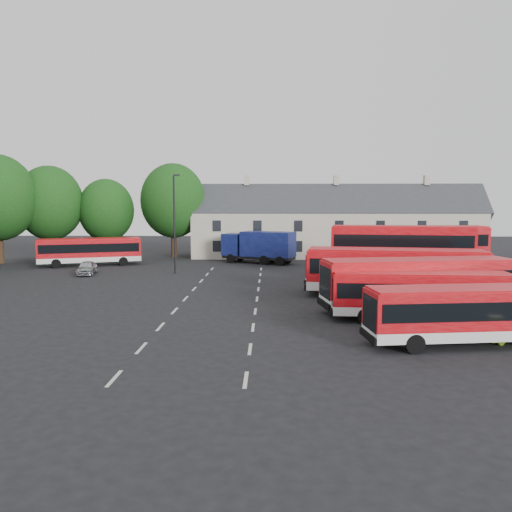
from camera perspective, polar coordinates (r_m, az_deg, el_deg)
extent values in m
plane|color=black|center=(33.35, -8.64, -5.49)|extent=(140.00, 140.00, 0.00)
cube|color=beige|center=(20.20, -15.90, -13.31)|extent=(0.15, 1.80, 0.01)
cube|color=beige|center=(23.86, -12.98, -10.21)|extent=(0.15, 1.80, 0.01)
cube|color=beige|center=(27.61, -10.87, -7.94)|extent=(0.15, 1.80, 0.01)
cube|color=beige|center=(31.42, -9.29, -6.20)|extent=(0.15, 1.80, 0.01)
cube|color=beige|center=(35.28, -8.06, -4.84)|extent=(0.15, 1.80, 0.01)
cube|color=beige|center=(39.17, -7.08, -3.75)|extent=(0.15, 1.80, 0.01)
cube|color=beige|center=(43.07, -6.28, -2.85)|extent=(0.15, 1.80, 0.01)
cube|color=beige|center=(46.99, -5.61, -2.10)|extent=(0.15, 1.80, 0.01)
cube|color=beige|center=(50.93, -5.04, -1.47)|extent=(0.15, 1.80, 0.01)
cube|color=beige|center=(19.33, -1.18, -13.96)|extent=(0.15, 1.80, 0.01)
cube|color=beige|center=(23.13, -0.69, -10.57)|extent=(0.15, 1.80, 0.01)
cube|color=beige|center=(26.99, -0.34, -8.15)|extent=(0.15, 1.80, 0.01)
cube|color=beige|center=(30.88, -0.09, -6.34)|extent=(0.15, 1.80, 0.01)
cube|color=beige|center=(34.79, 0.11, -4.93)|extent=(0.15, 1.80, 0.01)
cube|color=beige|center=(38.73, 0.27, -3.81)|extent=(0.15, 1.80, 0.01)
cube|color=beige|center=(42.67, 0.40, -2.89)|extent=(0.15, 1.80, 0.01)
cube|color=beige|center=(46.63, 0.50, -2.14)|extent=(0.15, 1.80, 0.01)
cube|color=beige|center=(50.59, 0.59, -1.49)|extent=(0.15, 1.80, 0.01)
cylinder|color=black|center=(62.02, -27.21, 1.25)|extent=(0.70, 0.70, 4.38)
cylinder|color=black|center=(63.83, -22.33, 1.42)|extent=(0.70, 0.70, 4.02)
ellipsoid|color=#133A0F|center=(63.66, -22.49, 5.62)|extent=(7.59, 7.59, 8.73)
cylinder|color=black|center=(63.54, -16.63, 1.37)|extent=(0.70, 0.70, 3.50)
ellipsoid|color=#133A0F|center=(63.36, -16.74, 5.03)|extent=(6.60, 6.60, 7.59)
cylinder|color=black|center=(62.46, -9.36, 1.78)|extent=(0.70, 0.70, 4.20)
ellipsoid|color=#133A0F|center=(62.30, -9.44, 6.26)|extent=(7.92, 7.92, 9.11)
cube|color=beige|center=(62.79, 9.04, 2.41)|extent=(35.00, 7.00, 5.50)
cube|color=#2D3035|center=(62.69, 9.09, 4.92)|extent=(35.70, 7.13, 7.13)
cube|color=beige|center=(62.28, -1.05, 8.63)|extent=(0.60, 0.90, 1.20)
cube|color=beige|center=(62.74, 9.15, 8.54)|extent=(0.60, 0.90, 1.20)
cube|color=beige|center=(65.08, 18.89, 8.20)|extent=(0.60, 0.90, 1.20)
cube|color=silver|center=(25.56, 23.35, -7.88)|extent=(9.97, 3.42, 0.49)
cube|color=#B80B12|center=(25.33, 23.45, -5.44)|extent=(9.97, 3.42, 1.73)
cube|color=black|center=(25.32, 23.45, -5.34)|extent=(9.59, 3.42, 0.84)
cube|color=#B80B12|center=(25.17, 23.54, -3.41)|extent=(9.76, 3.30, 0.11)
cylinder|color=black|center=(23.40, 17.71, -9.56)|extent=(0.91, 0.36, 0.89)
cube|color=silver|center=(29.74, 18.22, -5.76)|extent=(9.98, 2.80, 0.49)
cube|color=#B80B12|center=(29.54, 18.30, -3.63)|extent=(9.98, 2.80, 1.75)
cube|color=black|center=(29.53, 18.30, -3.55)|extent=(9.59, 2.83, 0.85)
cube|color=#B80B12|center=(29.41, 18.35, -1.87)|extent=(9.78, 2.70, 0.11)
cylinder|color=black|center=(28.25, 12.40, -6.73)|extent=(0.91, 0.30, 0.90)
cylinder|color=black|center=(31.61, 23.39, -5.73)|extent=(0.91, 0.30, 0.90)
cube|color=silver|center=(31.99, 17.97, -4.71)|extent=(11.91, 4.55, 0.58)
cube|color=#B80B12|center=(31.78, 18.05, -2.37)|extent=(11.91, 4.55, 2.06)
cube|color=black|center=(31.77, 18.05, -2.28)|extent=(11.46, 4.54, 1.00)
cube|color=#B80B12|center=(31.64, 18.11, -0.43)|extent=(11.66, 4.41, 0.13)
cylinder|color=black|center=(29.51, 12.43, -6.02)|extent=(1.09, 0.47, 1.06)
cylinder|color=black|center=(34.83, 22.62, -4.51)|extent=(1.09, 0.47, 1.06)
cube|color=silver|center=(36.52, 15.52, -3.27)|extent=(12.47, 4.59, 0.61)
cube|color=#B80B12|center=(36.32, 15.58, -1.12)|extent=(12.47, 4.59, 2.16)
cube|color=black|center=(36.32, 15.59, -1.03)|extent=(11.99, 4.58, 1.05)
cube|color=#B80B12|center=(36.20, 15.64, 0.67)|extent=(12.21, 4.45, 0.13)
cylinder|color=black|center=(35.18, 9.34, -3.98)|extent=(1.14, 0.48, 1.11)
cylinder|color=black|center=(38.34, 21.17, -3.49)|extent=(1.14, 0.48, 1.11)
cube|color=silver|center=(39.16, 13.10, -2.83)|extent=(10.12, 3.84, 0.49)
cube|color=#B80B12|center=(39.01, 13.14, -1.20)|extent=(10.12, 3.84, 1.75)
cube|color=black|center=(39.00, 13.14, -1.14)|extent=(9.74, 3.83, 0.85)
cube|color=#B80B12|center=(38.90, 13.17, 0.14)|extent=(9.91, 3.72, 0.11)
cylinder|color=black|center=(37.23, 9.09, -3.59)|extent=(0.93, 0.40, 0.90)
cylinder|color=black|center=(41.34, 16.69, -2.82)|extent=(0.93, 0.40, 0.90)
cube|color=silver|center=(44.11, 16.13, -1.78)|extent=(11.85, 4.31, 0.58)
cube|color=#B80B12|center=(43.89, 16.20, 0.88)|extent=(11.85, 4.31, 3.53)
cube|color=black|center=(43.95, 16.18, -0.01)|extent=(11.40, 4.30, 1.00)
cube|color=#B80B12|center=(43.77, 16.27, 3.25)|extent=(11.61, 4.17, 0.13)
cylinder|color=black|center=(42.73, 11.33, -2.29)|extent=(1.09, 0.45, 1.05)
cylinder|color=black|center=(45.86, 20.58, -2.00)|extent=(1.09, 0.45, 1.05)
cube|color=black|center=(43.84, 16.23, 1.77)|extent=(11.40, 4.30, 1.00)
cube|color=silver|center=(46.27, 18.03, -1.50)|extent=(11.49, 2.99, 0.57)
cube|color=#B80B12|center=(46.06, 18.11, 1.00)|extent=(11.49, 2.99, 3.47)
cube|color=black|center=(46.12, 18.08, 0.16)|extent=(11.04, 3.03, 0.99)
cube|color=#B80B12|center=(45.95, 18.18, 3.22)|extent=(11.26, 2.88, 0.12)
cylinder|color=black|center=(44.17, 13.99, -2.10)|extent=(1.05, 0.33, 1.04)
cylinder|color=black|center=(48.66, 21.67, -1.61)|extent=(1.05, 0.33, 1.04)
cube|color=black|center=(46.01, 18.14, 1.83)|extent=(11.04, 3.03, 0.99)
cube|color=silver|center=(56.06, -18.40, -0.32)|extent=(10.64, 5.70, 0.52)
cube|color=#B80B12|center=(55.95, -18.44, 0.89)|extent=(10.64, 5.70, 1.85)
cube|color=black|center=(55.95, -18.44, 0.94)|extent=(10.26, 5.61, 0.90)
cube|color=#B80B12|center=(55.88, -18.47, 1.88)|extent=(10.41, 5.54, 0.11)
cylinder|color=black|center=(55.17, -21.87, -0.81)|extent=(0.98, 0.57, 0.95)
cylinder|color=black|center=(57.21, -15.03, -0.36)|extent=(0.98, 0.57, 0.95)
cube|color=black|center=(55.51, 0.26, -0.15)|extent=(8.27, 5.14, 0.30)
cube|color=#0D1550|center=(56.70, -2.52, 1.36)|extent=(2.85, 3.11, 2.42)
cube|color=black|center=(57.12, -3.38, 1.75)|extent=(0.93, 2.01, 1.21)
cube|color=#0D1550|center=(54.90, 1.37, 1.37)|extent=(6.28, 4.58, 2.73)
cylinder|color=black|center=(55.75, -2.87, -0.29)|extent=(1.04, 0.66, 1.01)
cylinder|color=black|center=(55.40, 3.64, -0.33)|extent=(1.04, 0.66, 1.01)
imported|color=#B5B8BE|center=(49.23, -18.78, -1.28)|extent=(2.12, 3.93, 1.27)
imported|color=#7DBB1C|center=(27.37, 26.69, -7.34)|extent=(3.74, 2.83, 1.18)
cylinder|color=black|center=(47.61, -9.30, 3.54)|extent=(0.17, 0.17, 9.25)
cube|color=black|center=(47.64, -9.06, 9.11)|extent=(0.59, 0.33, 0.17)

